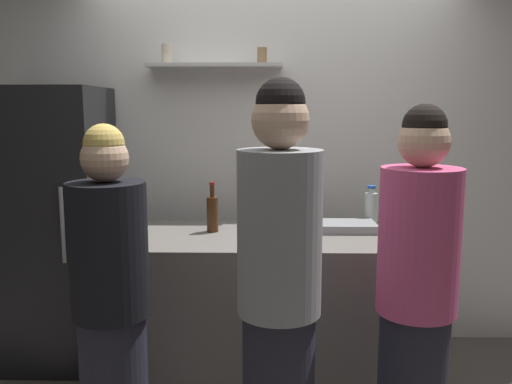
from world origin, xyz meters
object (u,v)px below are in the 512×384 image
person_grey_hoodie (280,300)px  person_pink_top (416,303)px  utensil_holder (274,230)px  wine_bottle_green_glass (284,226)px  refrigerator (55,227)px  wine_bottle_amber_glass (212,213)px  person_blonde (111,308)px  water_bottle_plastic (371,207)px  wine_bottle_dark_glass (102,223)px  baking_pan (346,226)px

person_grey_hoodie → person_pink_top: person_grey_hoodie is taller
utensil_holder → person_pink_top: (0.60, -0.65, -0.17)m
utensil_holder → person_pink_top: bearing=-47.4°
wine_bottle_green_glass → person_pink_top: bearing=-41.9°
refrigerator → wine_bottle_amber_glass: 1.10m
refrigerator → wine_bottle_green_glass: bearing=-24.1°
person_grey_hoodie → person_blonde: size_ratio=1.11×
wine_bottle_green_glass → water_bottle_plastic: wine_bottle_green_glass is taller
person_blonde → water_bottle_plastic: bearing=158.9°
wine_bottle_dark_glass → refrigerator: bearing=128.6°
wine_bottle_amber_glass → person_blonde: bearing=-114.5°
water_bottle_plastic → person_blonde: (-1.34, -1.03, -0.26)m
baking_pan → person_pink_top: 0.92m
water_bottle_plastic → person_pink_top: 1.09m
person_grey_hoodie → person_blonde: person_grey_hoodie is taller
wine_bottle_green_glass → utensil_holder: bearing=106.8°
wine_bottle_green_glass → person_grey_hoodie: bearing=-93.5°
refrigerator → wine_bottle_green_glass: size_ratio=5.77×
baking_pan → wine_bottle_amber_glass: bearing=-177.2°
wine_bottle_amber_glass → water_bottle_plastic: size_ratio=1.20×
refrigerator → person_blonde: 1.31m
utensil_holder → wine_bottle_amber_glass: wine_bottle_amber_glass is taller
person_grey_hoodie → water_bottle_plastic: bearing=93.6°
utensil_holder → wine_bottle_dark_glass: (-0.91, -0.14, 0.07)m
person_blonde → utensil_holder: bearing=161.4°
baking_pan → utensil_holder: size_ratio=1.54×
refrigerator → utensil_holder: (1.41, -0.50, 0.10)m
utensil_holder → wine_bottle_dark_glass: 0.92m
water_bottle_plastic → person_blonde: person_blonde is taller
wine_bottle_dark_glass → person_pink_top: person_pink_top is taller
refrigerator → utensil_holder: size_ratio=8.10×
baking_pan → person_grey_hoodie: 1.11m
water_bottle_plastic → utensil_holder: bearing=-145.7°
refrigerator → baking_pan: 1.86m
baking_pan → utensil_holder: 0.50m
refrigerator → utensil_holder: refrigerator is taller
person_pink_top → person_grey_hoodie: bearing=113.8°
refrigerator → person_blonde: bearing=-58.5°
refrigerator → water_bottle_plastic: size_ratio=7.30×
water_bottle_plastic → person_grey_hoodie: bearing=-116.6°
wine_bottle_dark_glass → person_blonde: (0.18, -0.48, -0.28)m
refrigerator → person_blonde: (0.68, -1.11, -0.11)m
wine_bottle_green_glass → person_pink_top: size_ratio=0.18×
wine_bottle_green_glass → water_bottle_plastic: 0.80m
person_blonde → person_grey_hoodie: bearing=108.5°
refrigerator → wine_bottle_amber_glass: refrigerator is taller
utensil_holder → refrigerator: bearing=160.7°
wine_bottle_amber_glass → utensil_holder: bearing=-29.2°
person_grey_hoodie → person_pink_top: 0.61m
wine_bottle_amber_glass → person_grey_hoodie: 1.07m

